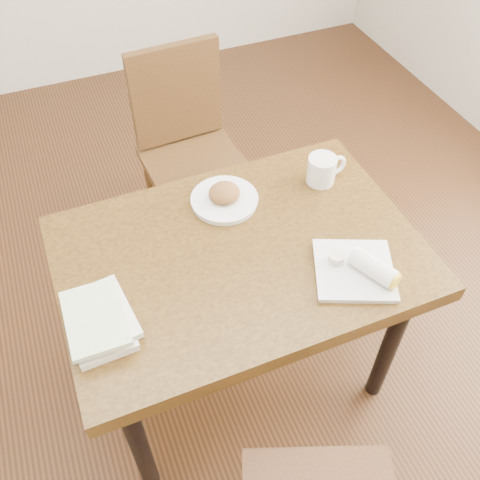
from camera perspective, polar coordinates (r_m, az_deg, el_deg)
name	(u,v)px	position (r m, az deg, el deg)	size (l,w,h in m)	color
ground	(240,369)	(2.30, 0.00, -13.58)	(4.00, 5.00, 0.01)	#472814
table	(240,269)	(1.74, 0.00, -3.08)	(1.13, 0.78, 0.75)	brown
chair_far	(188,142)	(2.41, -5.55, 10.34)	(0.44, 0.44, 0.95)	#4F3416
plate_scone	(224,197)	(1.81, -1.67, 4.57)	(0.23, 0.23, 0.07)	white
coffee_mug	(323,169)	(1.89, 8.82, 7.50)	(0.15, 0.10, 0.10)	white
plate_burrito	(360,269)	(1.63, 12.69, -3.06)	(0.31, 0.31, 0.08)	white
book_stack	(99,320)	(1.53, -14.77, -8.24)	(0.19, 0.25, 0.06)	white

